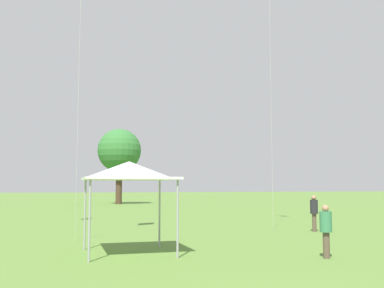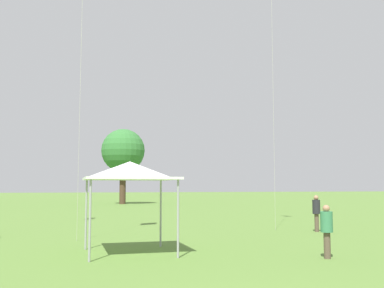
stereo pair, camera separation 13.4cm
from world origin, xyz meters
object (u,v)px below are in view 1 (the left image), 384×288
at_px(person_standing_1, 314,210).
at_px(canopy_tent, 129,171).
at_px(distant_tree_0, 119,151).
at_px(person_standing_0, 326,227).

relative_size(person_standing_1, canopy_tent, 0.58).
height_order(canopy_tent, distant_tree_0, distant_tree_0).
distance_m(person_standing_0, canopy_tent, 6.51).
relative_size(person_standing_0, canopy_tent, 0.54).
relative_size(person_standing_0, distant_tree_0, 0.18).
distance_m(person_standing_1, distant_tree_0, 36.67).
bearing_deg(distant_tree_0, person_standing_0, -87.98).
bearing_deg(canopy_tent, distant_tree_0, 84.11).
xyz_separation_m(person_standing_1, canopy_tent, (-9.60, -4.60, 1.65)).
bearing_deg(canopy_tent, person_standing_0, -24.79).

